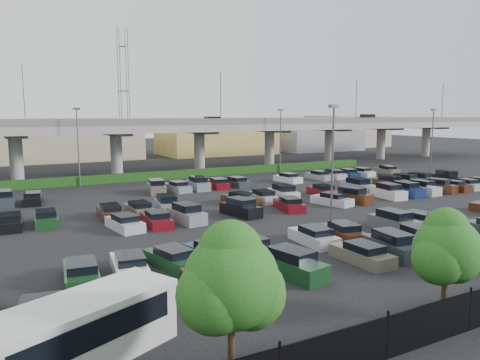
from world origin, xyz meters
The scene contains 8 objects.
ground centered at (0.00, 0.00, 0.00)m, with size 280.00×280.00×0.00m, color black.
overpass centered at (-0.18, 31.99, 6.97)m, with size 150.00×13.00×15.80m.
hedge centered at (0.00, 25.00, 0.55)m, with size 66.00×1.60×1.10m, color #173F12.
shuttle_bus centered at (-24.49, -22.58, 1.38)m, with size 8.32×5.66×2.54m.
parked_cars centered at (0.49, -3.52, 0.62)m, with size 63.08×41.59×1.67m.
light_poles centered at (-4.13, 2.00, 6.24)m, with size 66.90×48.38×10.30m.
distant_buildings centered at (12.38, 61.81, 3.74)m, with size 138.00×24.00×9.00m.
comm_tower centered at (4.00, 74.00, 15.61)m, with size 2.40×2.40×30.00m.
Camera 1 is at (-27.24, -40.11, 9.46)m, focal length 35.00 mm.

